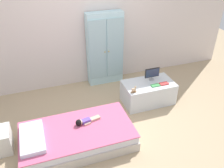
% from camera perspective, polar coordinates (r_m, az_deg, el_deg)
% --- Properties ---
extents(ground_plane, '(10.00, 10.00, 0.02)m').
position_cam_1_polar(ground_plane, '(4.02, 0.07, -10.15)').
color(ground_plane, tan).
extents(back_wall, '(6.40, 0.05, 2.70)m').
position_cam_1_polar(back_wall, '(4.69, -6.45, 15.27)').
color(back_wall, silver).
rests_on(back_wall, ground_plane).
extents(bed, '(1.64, 0.88, 0.28)m').
position_cam_1_polar(bed, '(3.67, -8.17, -12.29)').
color(bed, beige).
rests_on(bed, ground_plane).
extents(pillow, '(0.32, 0.63, 0.07)m').
position_cam_1_polar(pillow, '(3.54, -18.43, -12.03)').
color(pillow, silver).
rests_on(pillow, bed).
extents(doll, '(0.39, 0.15, 0.10)m').
position_cam_1_polar(doll, '(3.64, -6.81, -8.84)').
color(doll, '#6B4CB2').
rests_on(doll, bed).
extents(wardrobe, '(0.71, 0.25, 1.48)m').
position_cam_1_polar(wardrobe, '(4.83, -1.69, 8.29)').
color(wardrobe, silver).
rests_on(wardrobe, ground_plane).
extents(tv_stand, '(0.92, 0.53, 0.41)m').
position_cam_1_polar(tv_stand, '(4.48, 8.55, -1.99)').
color(tv_stand, silver).
rests_on(tv_stand, ground_plane).
extents(tv_monitor, '(0.28, 0.10, 0.24)m').
position_cam_1_polar(tv_monitor, '(4.42, 9.52, 2.54)').
color(tv_monitor, '#99999E').
rests_on(tv_monitor, tv_stand).
extents(rocking_horse_toy, '(0.10, 0.04, 0.12)m').
position_cam_1_polar(rocking_horse_toy, '(4.06, 5.30, -1.28)').
color(rocking_horse_toy, '#8E6642').
rests_on(rocking_horse_toy, tv_stand).
extents(book_green, '(0.16, 0.08, 0.02)m').
position_cam_1_polar(book_green, '(4.31, 10.28, -0.31)').
color(book_green, '#429E51').
rests_on(book_green, tv_stand).
extents(book_red, '(0.16, 0.09, 0.02)m').
position_cam_1_polar(book_red, '(4.39, 12.24, 0.09)').
color(book_red, '#CC3838').
rests_on(book_red, tv_stand).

